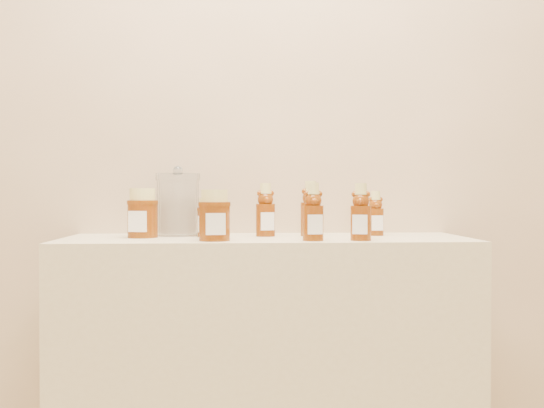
{
  "coord_description": "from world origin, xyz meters",
  "views": [
    {
      "loc": [
        -0.08,
        -0.25,
        1.03
      ],
      "look_at": [
        0.01,
        1.52,
        1.0
      ],
      "focal_mm": 40.0,
      "sensor_mm": 36.0,
      "label": 1
    }
  ],
  "objects_px": {
    "display_table": "(266,388)",
    "bear_bottle_back_left": "(265,206)",
    "glass_canister": "(178,202)",
    "bear_bottle_front_left": "(313,208)",
    "honey_jar_left": "(143,213)"
  },
  "relations": [
    {
      "from": "honey_jar_left",
      "to": "glass_canister",
      "type": "height_order",
      "value": "glass_canister"
    },
    {
      "from": "bear_bottle_back_left",
      "to": "honey_jar_left",
      "type": "xyz_separation_m",
      "value": [
        -0.37,
        -0.03,
        -0.02
      ]
    },
    {
      "from": "bear_bottle_front_left",
      "to": "honey_jar_left",
      "type": "height_order",
      "value": "bear_bottle_front_left"
    },
    {
      "from": "bear_bottle_front_left",
      "to": "glass_canister",
      "type": "height_order",
      "value": "glass_canister"
    },
    {
      "from": "display_table",
      "to": "bear_bottle_back_left",
      "type": "xyz_separation_m",
      "value": [
        -0.0,
        0.05,
        0.54
      ]
    },
    {
      "from": "display_table",
      "to": "honey_jar_left",
      "type": "distance_m",
      "value": 0.64
    },
    {
      "from": "honey_jar_left",
      "to": "glass_canister",
      "type": "bearing_deg",
      "value": 47.78
    },
    {
      "from": "display_table",
      "to": "bear_bottle_back_left",
      "type": "distance_m",
      "value": 0.54
    },
    {
      "from": "glass_canister",
      "to": "bear_bottle_back_left",
      "type": "bearing_deg",
      "value": -8.49
    },
    {
      "from": "glass_canister",
      "to": "bear_bottle_front_left",
      "type": "bearing_deg",
      "value": -29.22
    },
    {
      "from": "bear_bottle_back_left",
      "to": "bear_bottle_front_left",
      "type": "height_order",
      "value": "bear_bottle_back_left"
    },
    {
      "from": "display_table",
      "to": "honey_jar_left",
      "type": "bearing_deg",
      "value": 177.42
    },
    {
      "from": "bear_bottle_back_left",
      "to": "display_table",
      "type": "bearing_deg",
      "value": -98.87
    },
    {
      "from": "bear_bottle_front_left",
      "to": "glass_canister",
      "type": "xyz_separation_m",
      "value": [
        -0.39,
        0.22,
        0.01
      ]
    },
    {
      "from": "bear_bottle_front_left",
      "to": "display_table",
      "type": "bearing_deg",
      "value": 129.48
    }
  ]
}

